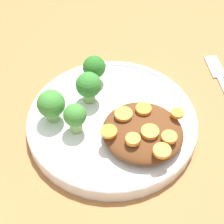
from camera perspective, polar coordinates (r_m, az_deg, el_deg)
ground_plane at (r=0.59m, az=0.00°, el=-2.23°), size 4.00×4.00×0.00m
plate at (r=0.58m, az=0.00°, el=-1.41°), size 0.26×0.26×0.02m
stew_mound at (r=0.54m, az=4.68°, el=-3.06°), size 0.12×0.11×0.03m
broccoli_floret_0 at (r=0.58m, az=-3.58°, el=3.98°), size 0.04×0.04×0.05m
broccoli_floret_1 at (r=0.54m, az=-5.65°, el=-0.73°), size 0.03×0.03×0.05m
broccoli_floret_2 at (r=0.61m, az=-2.72°, el=6.75°), size 0.04×0.04×0.05m
broccoli_floret_3 at (r=0.56m, az=-9.24°, el=1.10°), size 0.04×0.04×0.05m
carrot_slice_0 at (r=0.54m, az=1.77°, el=-0.30°), size 0.03×0.03×0.00m
carrot_slice_1 at (r=0.52m, az=-0.49°, el=-2.97°), size 0.02×0.02×0.00m
carrot_slice_2 at (r=0.52m, az=8.71°, el=-3.76°), size 0.02×0.02×0.00m
carrot_slice_3 at (r=0.52m, az=5.81°, el=-3.01°), size 0.03×0.03×0.01m
carrot_slice_4 at (r=0.51m, az=3.20°, el=-4.19°), size 0.02×0.02×0.01m
carrot_slice_5 at (r=0.55m, az=4.82°, el=0.47°), size 0.02×0.02×0.01m
carrot_slice_6 at (r=0.50m, az=7.62°, el=-5.87°), size 0.02×0.02×0.01m
carrot_slice_7 at (r=0.55m, az=9.94°, el=-0.19°), size 0.02×0.02×0.01m
fork at (r=0.68m, az=16.60°, el=4.08°), size 0.12×0.17×0.01m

